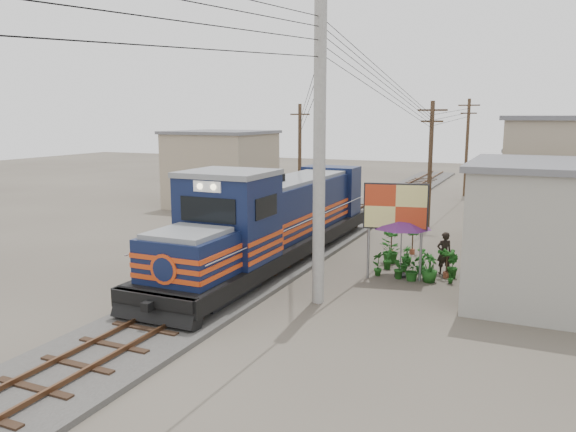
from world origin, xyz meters
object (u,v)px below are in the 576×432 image
at_px(locomotive, 275,222).
at_px(billboard, 396,209).
at_px(market_umbrella, 402,221).
at_px(vendor, 444,253).

relative_size(locomotive, billboard, 4.52).
distance_m(locomotive, market_umbrella, 5.36).
relative_size(billboard, vendor, 2.19).
relative_size(market_umbrella, vendor, 1.49).
bearing_deg(market_umbrella, billboard, -109.31).
bearing_deg(market_umbrella, vendor, 38.14).
xyz_separation_m(billboard, market_umbrella, (0.16, 0.45, -0.53)).
xyz_separation_m(locomotive, market_umbrella, (5.34, 0.14, 0.42)).
height_order(locomotive, vendor, locomotive).
height_order(billboard, market_umbrella, billboard).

